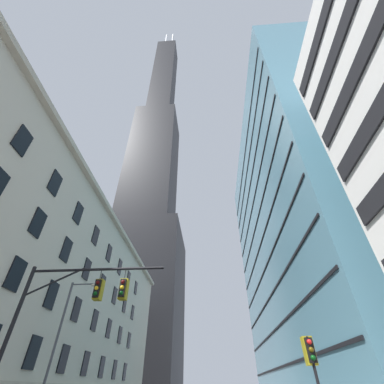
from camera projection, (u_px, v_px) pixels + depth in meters
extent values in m
cube|color=beige|center=(46.00, 295.00, 31.36)|extent=(12.93, 56.54, 22.04)
cube|color=#B2A893|center=(115.00, 221.00, 37.33)|extent=(0.70, 56.54, 0.60)
cube|color=black|center=(33.00, 352.00, 19.39)|extent=(0.14, 1.40, 2.20)
cube|color=black|center=(63.00, 359.00, 23.32)|extent=(0.14, 1.40, 2.20)
cube|color=black|center=(85.00, 363.00, 27.25)|extent=(0.14, 1.40, 2.20)
cube|color=black|center=(102.00, 367.00, 31.18)|extent=(0.14, 1.40, 2.20)
cube|color=black|center=(114.00, 370.00, 35.12)|extent=(0.14, 1.40, 2.20)
cube|color=black|center=(125.00, 372.00, 39.05)|extent=(0.14, 1.40, 2.20)
cube|color=black|center=(16.00, 274.00, 18.04)|extent=(0.14, 1.40, 2.20)
cube|color=black|center=(51.00, 295.00, 21.97)|extent=(0.14, 1.40, 2.20)
cube|color=black|center=(76.00, 310.00, 25.90)|extent=(0.14, 1.40, 2.20)
cube|color=black|center=(95.00, 320.00, 29.83)|extent=(0.14, 1.40, 2.20)
cube|color=black|center=(109.00, 328.00, 33.77)|extent=(0.14, 1.40, 2.20)
cube|color=black|center=(120.00, 335.00, 37.70)|extent=(0.14, 1.40, 2.20)
cube|color=black|center=(129.00, 340.00, 41.63)|extent=(0.14, 1.40, 2.20)
cube|color=black|center=(38.00, 223.00, 20.62)|extent=(0.14, 1.40, 2.20)
cube|color=black|center=(66.00, 250.00, 24.55)|extent=(0.14, 1.40, 2.20)
cube|color=black|center=(87.00, 269.00, 28.48)|extent=(0.14, 1.40, 2.20)
cube|color=black|center=(102.00, 284.00, 32.42)|extent=(0.14, 1.40, 2.20)
cube|color=black|center=(115.00, 296.00, 36.35)|extent=(0.14, 1.40, 2.20)
cube|color=black|center=(124.00, 305.00, 40.28)|extent=(0.14, 1.40, 2.20)
cube|color=black|center=(132.00, 313.00, 44.21)|extent=(0.14, 1.40, 2.20)
cube|color=black|center=(22.00, 141.00, 19.27)|extent=(0.14, 1.40, 2.20)
cube|color=black|center=(55.00, 183.00, 23.20)|extent=(0.14, 1.40, 2.20)
cube|color=black|center=(78.00, 213.00, 27.14)|extent=(0.14, 1.40, 2.20)
cube|color=black|center=(96.00, 236.00, 31.07)|extent=(0.14, 1.40, 2.20)
cube|color=black|center=(109.00, 253.00, 35.00)|extent=(0.14, 1.40, 2.20)
cube|color=black|center=(120.00, 267.00, 38.93)|extent=(0.14, 1.40, 2.20)
cube|color=black|center=(128.00, 278.00, 42.87)|extent=(0.14, 1.40, 2.20)
cube|color=black|center=(136.00, 288.00, 46.80)|extent=(0.14, 1.40, 2.20)
cube|color=black|center=(135.00, 302.00, 83.24)|extent=(29.46, 29.46, 48.91)
cube|color=black|center=(153.00, 168.00, 120.16)|extent=(20.62, 20.62, 71.14)
cube|color=black|center=(164.00, 80.00, 169.38)|extent=(13.26, 13.26, 88.93)
cylinder|color=silver|center=(166.00, 42.00, 205.67)|extent=(1.20, 1.20, 28.59)
cylinder|color=silver|center=(172.00, 42.00, 205.37)|extent=(1.20, 1.20, 28.59)
cube|color=black|center=(362.00, 60.00, 13.00)|extent=(0.16, 10.91, 1.10)
cube|color=black|center=(341.00, 36.00, 14.85)|extent=(0.16, 10.91, 1.10)
cube|color=black|center=(324.00, 17.00, 16.69)|extent=(0.16, 10.91, 1.10)
cube|color=teal|center=(312.00, 227.00, 42.57)|extent=(18.16, 45.00, 46.52)
cube|color=black|center=(281.00, 367.00, 31.24)|extent=(0.12, 44.00, 0.24)
cube|color=black|center=(275.00, 330.00, 33.70)|extent=(0.12, 44.00, 0.24)
cube|color=black|center=(269.00, 299.00, 36.16)|extent=(0.12, 44.00, 0.24)
cube|color=black|center=(264.00, 271.00, 38.62)|extent=(0.12, 44.00, 0.24)
cube|color=black|center=(260.00, 247.00, 41.08)|extent=(0.12, 44.00, 0.24)
cube|color=black|center=(256.00, 225.00, 43.54)|extent=(0.12, 44.00, 0.24)
cube|color=black|center=(253.00, 206.00, 46.00)|extent=(0.12, 44.00, 0.24)
cube|color=black|center=(250.00, 189.00, 48.46)|extent=(0.12, 44.00, 0.24)
cube|color=black|center=(247.00, 173.00, 50.92)|extent=(0.12, 44.00, 0.24)
cube|color=black|center=(244.00, 159.00, 53.38)|extent=(0.12, 44.00, 0.24)
cylinder|color=black|center=(7.00, 338.00, 12.23)|extent=(0.20, 0.20, 7.05)
cylinder|color=black|center=(98.00, 270.00, 14.03)|extent=(7.35, 0.14, 0.14)
cylinder|color=black|center=(55.00, 281.00, 13.79)|extent=(3.02, 0.10, 1.53)
cylinder|color=black|center=(101.00, 275.00, 13.83)|extent=(0.04, 0.04, 0.60)
cube|color=black|center=(98.00, 289.00, 13.37)|extent=(0.30, 0.30, 0.90)
cube|color=olive|center=(99.00, 290.00, 13.51)|extent=(0.40, 0.40, 1.04)
sphere|color=#450808|center=(98.00, 283.00, 13.42)|extent=(0.20, 0.20, 0.20)
sphere|color=yellow|center=(96.00, 288.00, 13.25)|extent=(0.20, 0.20, 0.20)
sphere|color=#083D10|center=(95.00, 294.00, 13.08)|extent=(0.20, 0.20, 0.20)
cylinder|color=black|center=(125.00, 274.00, 13.76)|extent=(0.04, 0.04, 0.60)
cube|color=black|center=(123.00, 288.00, 13.30)|extent=(0.30, 0.30, 0.90)
cube|color=olive|center=(124.00, 289.00, 13.43)|extent=(0.40, 0.40, 1.04)
sphere|color=#450808|center=(123.00, 282.00, 13.34)|extent=(0.20, 0.20, 0.20)
sphere|color=yellow|center=(122.00, 287.00, 13.17)|extent=(0.20, 0.20, 0.20)
sphere|color=#083D10|center=(121.00, 293.00, 13.00)|extent=(0.20, 0.20, 0.20)
cube|color=black|center=(310.00, 350.00, 10.61)|extent=(0.30, 0.30, 0.90)
cube|color=olive|center=(309.00, 351.00, 10.74)|extent=(0.40, 0.40, 1.04)
sphere|color=red|center=(309.00, 342.00, 10.66)|extent=(0.20, 0.20, 0.20)
sphere|color=#4B3A08|center=(311.00, 350.00, 10.48)|extent=(0.20, 0.20, 0.20)
sphere|color=#083D10|center=(313.00, 358.00, 10.31)|extent=(0.20, 0.20, 0.20)
cylinder|color=#47474C|center=(56.00, 342.00, 18.86)|extent=(0.18, 0.18, 8.74)
cylinder|color=#47474C|center=(83.00, 284.00, 21.40)|extent=(1.91, 0.10, 0.10)
ellipsoid|color=#EFE5C6|center=(94.00, 285.00, 21.29)|extent=(0.56, 0.32, 0.24)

